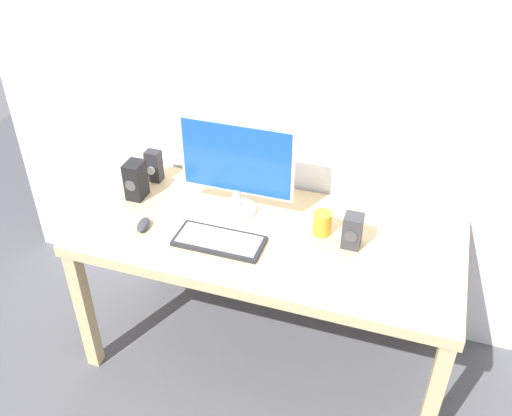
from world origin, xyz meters
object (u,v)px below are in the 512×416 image
audio_controller (154,166)px  coffee_mug (322,223)px  mouse (143,225)px  speaker_left (136,180)px  monitor (237,164)px  keyboard_primary (219,241)px  speaker_right (352,231)px  desk (268,247)px

audio_controller → coffee_mug: audio_controller is taller
mouse → audio_controller: bearing=100.1°
speaker_left → audio_controller: bearing=86.0°
monitor → mouse: monitor is taller
audio_controller → keyboard_primary: bearing=-37.2°
mouse → speaker_right: 0.89m
mouse → speaker_left: 0.26m
keyboard_primary → audio_controller: (-0.48, 0.36, 0.07)m
speaker_right → speaker_left: bearing=177.5°
coffee_mug → mouse: bearing=-164.1°
desk → speaker_right: (0.35, 0.03, 0.15)m
monitor → audio_controller: 0.51m
monitor → coffee_mug: bearing=-6.8°
monitor → coffee_mug: 0.45m
monitor → mouse: size_ratio=5.01×
keyboard_primary → mouse: size_ratio=3.69×
audio_controller → mouse: bearing=-70.7°
speaker_right → audio_controller: size_ratio=0.95×
desk → speaker_left: size_ratio=9.03×
coffee_mug → speaker_left: bearing=-179.9°
keyboard_primary → coffee_mug: (0.39, 0.20, 0.04)m
desk → keyboard_primary: (-0.17, -0.13, 0.09)m
keyboard_primary → coffee_mug: size_ratio=3.66×
monitor → keyboard_primary: monitor is taller
desk → coffee_mug: bearing=19.5°
monitor → keyboard_primary: bearing=-87.9°
speaker_right → audio_controller: audio_controller is taller
desk → mouse: mouse is taller
monitor → keyboard_primary: size_ratio=1.36×
monitor → audio_controller: bearing=166.8°
speaker_left → audio_controller: (0.01, 0.16, -0.01)m
keyboard_primary → speaker_left: (-0.49, 0.20, 0.08)m
monitor → speaker_right: (0.54, -0.09, -0.17)m
mouse → speaker_left: speaker_left is taller
desk → keyboard_primary: size_ratio=4.37×
keyboard_primary → coffee_mug: 0.44m
speaker_right → speaker_left: (-1.02, 0.04, 0.02)m
desk → monitor: bearing=145.8°
speaker_left → coffee_mug: size_ratio=1.77×
monitor → speaker_right: size_ratio=3.43×
speaker_left → monitor: bearing=5.8°
monitor → speaker_right: monitor is taller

